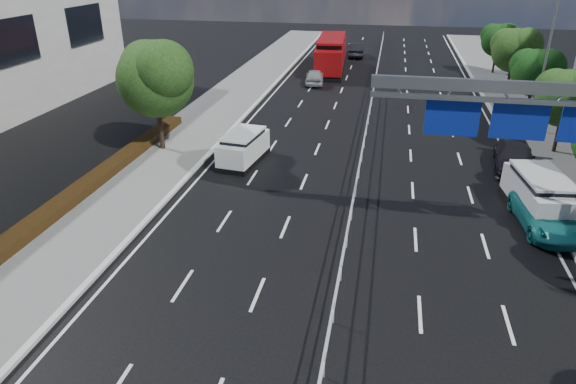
# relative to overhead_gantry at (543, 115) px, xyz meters

# --- Properties ---
(kerb_near) EXTENTS (0.25, 140.00, 0.15)m
(kerb_near) POSITION_rel_overhead_gantry_xyz_m (-15.74, -10.05, -5.54)
(kerb_near) COLOR silver
(kerb_near) RESTS_ON ground
(median_fence) EXTENTS (0.05, 85.00, 1.02)m
(median_fence) POSITION_rel_overhead_gantry_xyz_m (-6.74, 12.45, -5.08)
(median_fence) COLOR silver
(median_fence) RESTS_ON ground
(overhead_gantry) EXTENTS (10.24, 0.38, 7.45)m
(overhead_gantry) POSITION_rel_overhead_gantry_xyz_m (0.00, 0.00, 0.00)
(overhead_gantry) COLOR gray
(overhead_gantry) RESTS_ON ground
(streetlight_far) EXTENTS (2.78, 2.40, 9.00)m
(streetlight_far) POSITION_rel_overhead_gantry_xyz_m (3.76, 15.95, -0.40)
(streetlight_far) COLOR gray
(streetlight_far) RESTS_ON ground
(near_tree_back) EXTENTS (4.84, 4.51, 6.69)m
(near_tree_back) POSITION_rel_overhead_gantry_xyz_m (-18.68, 7.92, -1.00)
(near_tree_back) COLOR black
(near_tree_back) RESTS_ON ground
(far_tree_e) EXTENTS (3.63, 3.38, 5.13)m
(far_tree_e) POSITION_rel_overhead_gantry_xyz_m (4.51, 11.93, -2.05)
(far_tree_e) COLOR black
(far_tree_e) RESTS_ON ground
(far_tree_f) EXTENTS (3.52, 3.28, 5.02)m
(far_tree_f) POSITION_rel_overhead_gantry_xyz_m (4.50, 19.43, -2.12)
(far_tree_f) COLOR black
(far_tree_f) RESTS_ON ground
(far_tree_g) EXTENTS (3.96, 3.69, 5.45)m
(far_tree_g) POSITION_rel_overhead_gantry_xyz_m (4.51, 26.92, -1.85)
(far_tree_g) COLOR black
(far_tree_g) RESTS_ON ground
(far_tree_h) EXTENTS (3.41, 3.18, 4.91)m
(far_tree_h) POSITION_rel_overhead_gantry_xyz_m (4.50, 34.43, -2.18)
(far_tree_h) COLOR black
(far_tree_h) RESTS_ON ground
(white_minivan) EXTENTS (2.26, 4.25, 1.76)m
(white_minivan) POSITION_rel_overhead_gantry_xyz_m (-13.40, 7.07, -4.74)
(white_minivan) COLOR black
(white_minivan) RESTS_ON ground
(red_bus) EXTENTS (3.25, 11.19, 3.31)m
(red_bus) POSITION_rel_overhead_gantry_xyz_m (-11.47, 33.10, -3.88)
(red_bus) COLOR black
(red_bus) RESTS_ON ground
(near_car_silver) EXTENTS (2.03, 4.13, 1.35)m
(near_car_silver) POSITION_rel_overhead_gantry_xyz_m (-12.20, 26.78, -4.93)
(near_car_silver) COLOR #98999E
(near_car_silver) RESTS_ON ground
(near_car_dark) EXTENTS (2.21, 4.88, 1.55)m
(near_car_dark) POSITION_rel_overhead_gantry_xyz_m (-9.64, 41.09, -4.83)
(near_car_dark) COLOR black
(near_car_dark) RESTS_ON ground
(silver_minivan) EXTENTS (2.55, 4.90, 1.95)m
(silver_minivan) POSITION_rel_overhead_gantry_xyz_m (1.56, 3.48, -4.65)
(silver_minivan) COLOR black
(silver_minivan) RESTS_ON ground
(parked_car_teal) EXTENTS (2.50, 4.73, 1.27)m
(parked_car_teal) POSITION_rel_overhead_gantry_xyz_m (1.56, 1.95, -4.97)
(parked_car_teal) COLOR #1A7478
(parked_car_teal) RESTS_ON ground
(parked_car_dark) EXTENTS (2.63, 5.13, 1.43)m
(parked_car_dark) POSITION_rel_overhead_gantry_xyz_m (1.56, 8.95, -4.89)
(parked_car_dark) COLOR black
(parked_car_dark) RESTS_ON ground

